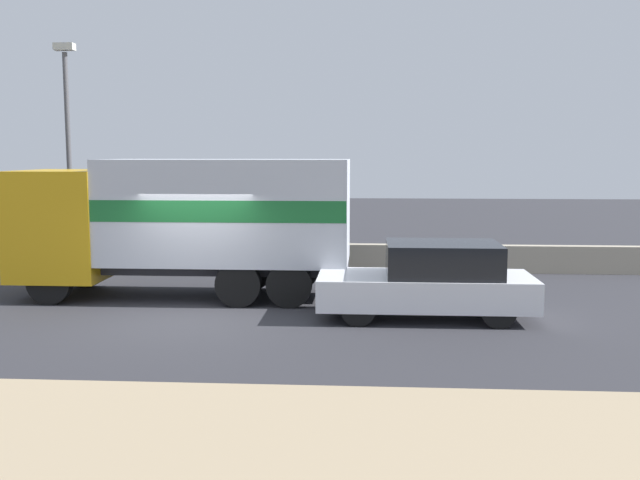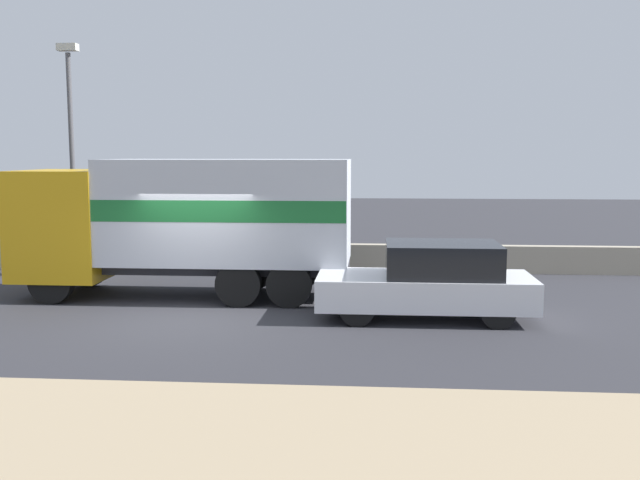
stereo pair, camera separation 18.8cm
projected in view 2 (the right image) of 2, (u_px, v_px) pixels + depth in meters
The scene contains 6 objects.
ground_plane at pixel (186, 317), 14.72m from camera, with size 80.00×80.00×0.00m, color #2D2D33.
stone_wall_backdrop at pixel (242, 256), 20.75m from camera, with size 60.00×0.35×0.78m.
street_lamp at pixel (71, 140), 20.21m from camera, with size 0.56×0.28×6.42m.
box_truck at pixel (189, 217), 16.67m from camera, with size 7.72×2.47×3.23m.
car_hatchback at pixel (430, 281), 14.57m from camera, with size 4.38×1.84×1.56m.
pedestrian at pixel (65, 241), 19.69m from camera, with size 0.40×0.40×1.85m.
Camera 2 is at (3.88, -14.16, 3.36)m, focal length 40.00 mm.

